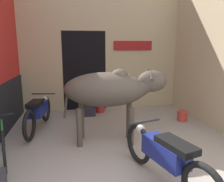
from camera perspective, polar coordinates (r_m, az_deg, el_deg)
name	(u,v)px	position (r m, az deg, el deg)	size (l,w,h in m)	color
wall_back_with_doorway	(94,54)	(6.90, -4.72, 9.63)	(4.74, 0.93, 4.02)	#C6B289
cow	(111,90)	(4.27, -0.26, 0.35)	(2.07, 0.93, 1.53)	#4C4238
motorcycle_near	(165,156)	(3.21, 13.68, -16.06)	(0.74, 1.96, 0.78)	black
motorcycle_far	(38,112)	(5.36, -18.69, -5.12)	(0.58, 1.89, 0.77)	black
bicycle	(3,140)	(4.28, -26.55, -11.30)	(0.60, 1.58, 0.68)	black
shopkeeper_seated	(89,95)	(6.14, -5.98, -0.97)	(0.43, 0.33, 1.14)	#282833
plastic_stool	(100,105)	(6.48, -3.11, -3.61)	(0.36, 0.36, 0.41)	red
bucket	(182,116)	(6.04, 17.90, -6.23)	(0.26, 0.26, 0.26)	#C63D33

